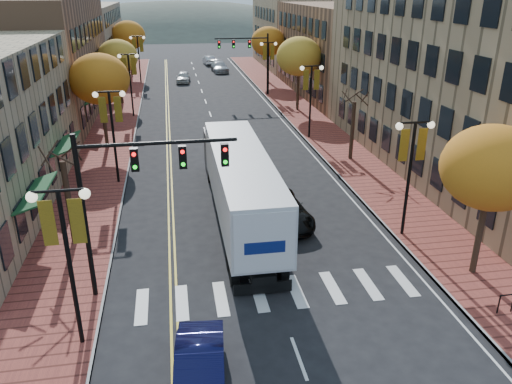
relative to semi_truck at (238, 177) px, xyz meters
name	(u,v)px	position (x,y,z in m)	size (l,w,h in m)	color
ground	(286,323)	(0.50, -9.64, -2.40)	(200.00, 200.00, 0.00)	black
sidewalk_left	(117,121)	(-8.50, 22.86, -2.33)	(4.00, 85.00, 0.15)	brown
sidewalk_right	(301,113)	(9.50, 22.86, -2.33)	(4.00, 85.00, 0.15)	brown
building_left_mid	(27,59)	(-16.50, 26.36, 3.10)	(12.00, 24.00, 11.00)	brown
building_left_far	(72,41)	(-16.50, 51.36, 2.35)	(12.00, 26.00, 9.50)	#9E8966
building_right_near	(502,57)	(19.00, 6.36, 5.10)	(15.00, 28.00, 15.00)	#997F5B
building_right_mid	(361,50)	(19.00, 32.36, 2.60)	(15.00, 24.00, 10.00)	brown
building_right_far	(310,30)	(19.00, 54.36, 3.10)	(15.00, 20.00, 11.00)	#9E8966
tree_left_a	(69,202)	(-8.50, -1.64, -0.15)	(0.28, 0.28, 4.20)	#382619
tree_left_b	(99,79)	(-8.50, 14.36, 3.05)	(4.48, 4.48, 7.21)	#382619
tree_left_c	(118,57)	(-8.50, 30.36, 2.65)	(4.16, 4.16, 6.69)	#382619
tree_left_d	(128,35)	(-8.50, 48.36, 3.20)	(4.61, 4.61, 7.42)	#382619
tree_right_a	(492,168)	(9.50, -7.64, 2.65)	(4.16, 4.16, 6.69)	#382619
tree_right_b	(352,131)	(9.50, 8.36, -0.15)	(0.28, 0.28, 4.20)	#382619
tree_right_c	(299,56)	(9.50, 24.36, 3.05)	(4.48, 4.48, 7.21)	#382619
tree_right_d	(268,41)	(9.50, 40.36, 2.89)	(4.35, 4.35, 7.00)	#382619
lamp_left_a	(66,239)	(-7.00, -9.64, 1.89)	(1.96, 0.36, 6.05)	black
lamp_left_b	(112,119)	(-7.00, 6.36, 1.89)	(1.96, 0.36, 6.05)	black
lamp_left_c	(130,73)	(-7.00, 24.36, 1.89)	(1.96, 0.36, 6.05)	black
lamp_left_d	(138,50)	(-7.00, 42.36, 1.89)	(1.96, 0.36, 6.05)	black
lamp_right_a	(411,157)	(8.00, -3.64, 1.89)	(1.96, 0.36, 6.05)	black
lamp_right_b	(311,87)	(8.00, 14.36, 1.89)	(1.96, 0.36, 6.05)	black
lamp_right_c	(268,58)	(8.00, 32.36, 1.89)	(1.96, 0.36, 6.05)	black
traffic_mast_near	(132,184)	(-4.97, -6.64, 2.52)	(6.10, 0.35, 7.00)	black
traffic_mast_far	(251,53)	(5.98, 32.36, 2.52)	(6.10, 0.34, 7.00)	black
semi_truck	(238,177)	(0.00, 0.00, 0.00)	(2.74, 16.44, 4.11)	black
navy_sedan	(200,372)	(-2.96, -12.53, -1.67)	(1.55, 4.46, 1.47)	black
black_suv	(283,210)	(2.28, -1.03, -1.68)	(2.41, 5.22, 1.45)	black
car_far_white	(183,77)	(-1.48, 42.68, -1.68)	(1.69, 4.21, 1.43)	silver
car_far_silver	(220,67)	(4.16, 50.41, -1.64)	(2.12, 5.22, 1.51)	#9EA0A6
car_far_oncoming	(209,60)	(3.22, 58.15, -1.70)	(1.49, 4.28, 1.41)	#B8B9C1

